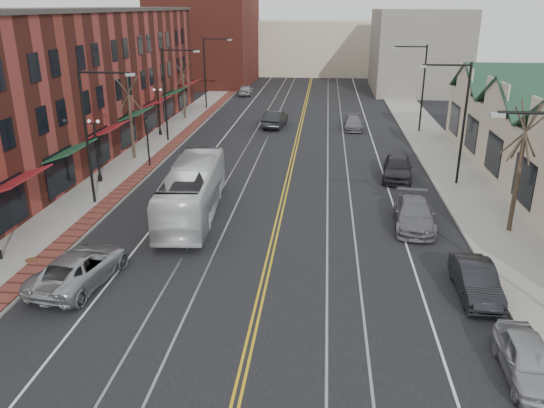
% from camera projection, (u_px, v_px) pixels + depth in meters
% --- Properties ---
extents(ground, '(160.00, 160.00, 0.00)m').
position_uv_depth(ground, '(238.00, 394.00, 16.69)').
color(ground, black).
rests_on(ground, ground).
extents(sidewalk_left, '(4.00, 120.00, 0.15)m').
position_uv_depth(sidewalk_left, '(112.00, 182.00, 36.41)').
color(sidewalk_left, gray).
rests_on(sidewalk_left, ground).
extents(sidewalk_right, '(4.00, 120.00, 0.15)m').
position_uv_depth(sidewalk_right, '(471.00, 194.00, 34.17)').
color(sidewalk_right, gray).
rests_on(sidewalk_right, ground).
extents(building_left, '(10.00, 50.00, 11.00)m').
position_uv_depth(building_left, '(53.00, 86.00, 41.67)').
color(building_left, maroon).
rests_on(building_left, ground).
extents(backdrop_left, '(14.00, 18.00, 14.00)m').
position_uv_depth(backdrop_left, '(206.00, 37.00, 80.92)').
color(backdrop_left, maroon).
rests_on(backdrop_left, ground).
extents(backdrop_mid, '(22.00, 14.00, 9.00)m').
position_uv_depth(backdrop_mid, '(313.00, 47.00, 94.28)').
color(backdrop_mid, '#C2B095').
rests_on(backdrop_mid, ground).
extents(backdrop_right, '(12.00, 16.00, 11.00)m').
position_uv_depth(backdrop_right, '(417.00, 51.00, 73.90)').
color(backdrop_right, slate).
rests_on(backdrop_right, ground).
extents(streetlight_l_1, '(3.33, 0.25, 8.00)m').
position_uv_depth(streetlight_l_1, '(92.00, 124.00, 30.85)').
color(streetlight_l_1, black).
rests_on(streetlight_l_1, sidewalk_left).
extents(streetlight_l_2, '(3.33, 0.25, 8.00)m').
position_uv_depth(streetlight_l_2, '(169.00, 85.00, 45.76)').
color(streetlight_l_2, black).
rests_on(streetlight_l_2, sidewalk_left).
extents(streetlight_l_3, '(3.33, 0.25, 8.00)m').
position_uv_depth(streetlight_l_3, '(208.00, 65.00, 60.66)').
color(streetlight_l_3, black).
rests_on(streetlight_l_3, sidewalk_left).
extents(streetlight_r_1, '(3.33, 0.25, 8.00)m').
position_uv_depth(streetlight_r_1, '(458.00, 111.00, 34.38)').
color(streetlight_r_1, black).
rests_on(streetlight_r_1, sidewalk_right).
extents(streetlight_r_2, '(3.33, 0.25, 8.00)m').
position_uv_depth(streetlight_r_2, '(419.00, 79.00, 49.29)').
color(streetlight_r_2, black).
rests_on(streetlight_r_2, sidewalk_right).
extents(lamppost_l_2, '(0.84, 0.28, 4.27)m').
position_uv_depth(lamppost_l_2, '(97.00, 152.00, 35.74)').
color(lamppost_l_2, black).
rests_on(lamppost_l_2, sidewalk_left).
extents(lamppost_l_3, '(0.84, 0.28, 4.27)m').
position_uv_depth(lamppost_l_3, '(159.00, 113.00, 48.78)').
color(lamppost_l_3, black).
rests_on(lamppost_l_3, sidewalk_left).
extents(tree_left_near, '(1.78, 1.37, 6.48)m').
position_uv_depth(tree_left_near, '(131.00, 116.00, 40.84)').
color(tree_left_near, '#382B21').
rests_on(tree_left_near, sidewalk_left).
extents(tree_left_far, '(1.66, 1.28, 6.02)m').
position_uv_depth(tree_left_far, '(184.00, 88.00, 55.82)').
color(tree_left_far, '#382B21').
rests_on(tree_left_far, sidewalk_left).
extents(tree_right_mid, '(1.90, 1.46, 6.93)m').
position_uv_depth(tree_right_mid, '(520.00, 166.00, 27.24)').
color(tree_right_mid, '#382B21').
rests_on(tree_right_mid, sidewalk_right).
extents(manhole_far, '(0.60, 0.60, 0.02)m').
position_uv_depth(manhole_far, '(32.00, 260.00, 25.13)').
color(manhole_far, '#592D19').
rests_on(manhole_far, sidewalk_left).
extents(traffic_signal, '(0.18, 0.15, 3.80)m').
position_uv_depth(traffic_signal, '(147.00, 137.00, 39.21)').
color(traffic_signal, black).
rests_on(traffic_signal, sidewalk_left).
extents(transit_bus, '(3.35, 10.96, 3.01)m').
position_uv_depth(transit_bus, '(193.00, 191.00, 30.44)').
color(transit_bus, white).
rests_on(transit_bus, ground).
extents(parked_suv, '(3.20, 5.69, 1.50)m').
position_uv_depth(parked_suv, '(80.00, 267.00, 23.15)').
color(parked_suv, '#999B9F').
rests_on(parked_suv, ground).
extents(parked_car_a, '(1.72, 3.98, 1.34)m').
position_uv_depth(parked_car_a, '(528.00, 360.00, 17.23)').
color(parked_car_a, '#9A9AA0').
rests_on(parked_car_a, ground).
extents(parked_car_b, '(1.48, 4.19, 1.38)m').
position_uv_depth(parked_car_b, '(476.00, 280.00, 22.18)').
color(parked_car_b, black).
rests_on(parked_car_b, ground).
extents(parked_car_c, '(2.47, 5.27, 1.49)m').
position_uv_depth(parked_car_c, '(414.00, 214.00, 29.11)').
color(parked_car_c, slate).
rests_on(parked_car_c, ground).
extents(parked_car_d, '(2.57, 5.10, 1.67)m').
position_uv_depth(parked_car_d, '(397.00, 167.00, 37.12)').
color(parked_car_d, black).
rests_on(parked_car_d, ground).
extents(distant_car_left, '(2.31, 5.16, 1.64)m').
position_uv_depth(distant_car_left, '(275.00, 119.00, 53.05)').
color(distant_car_left, black).
rests_on(distant_car_left, ground).
extents(distant_car_right, '(1.83, 4.40, 1.27)m').
position_uv_depth(distant_car_right, '(353.00, 123.00, 52.09)').
color(distant_car_right, slate).
rests_on(distant_car_right, ground).
extents(distant_car_far, '(1.84, 4.29, 1.44)m').
position_uv_depth(distant_car_far, '(246.00, 90.00, 71.89)').
color(distant_car_far, '#9A9DA0').
rests_on(distant_car_far, ground).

